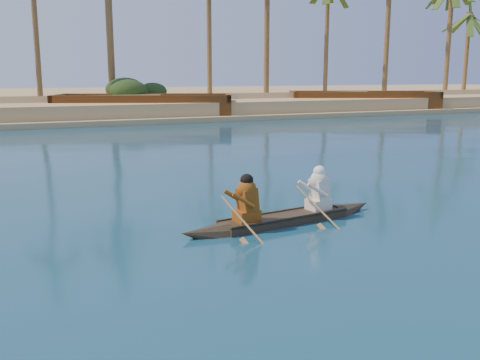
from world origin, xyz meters
name	(u,v)px	position (x,y,z in m)	size (l,w,h in m)	color
ground	(462,176)	(0.00, 0.00, 0.00)	(160.00, 160.00, 0.00)	navy
sandy_embankment	(135,100)	(0.00, 46.89, 0.53)	(150.00, 51.00, 1.50)	tan
palm_grove	(162,20)	(0.00, 35.00, 8.00)	(110.00, 14.00, 16.00)	#2E521D
shrub_cluster	(176,99)	(0.00, 31.50, 1.20)	(100.00, 6.00, 2.40)	#1E3111
canoe	(284,211)	(-8.00, -2.57, 0.27)	(5.12, 1.32, 1.40)	#382E1E
barge_mid	(144,109)	(-3.85, 27.00, 0.75)	(13.60, 8.61, 2.15)	#5E3014
barge_right	(363,103)	(16.04, 27.00, 0.75)	(13.45, 9.02, 2.13)	#5E3014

